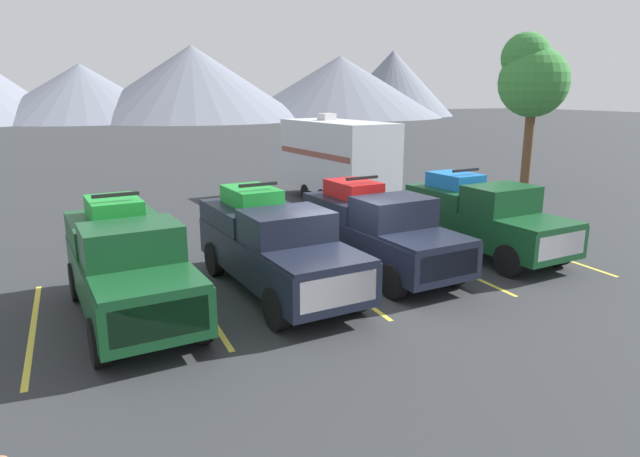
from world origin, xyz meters
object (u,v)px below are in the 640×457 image
object	(u,v)px
pickup_truck_c	(377,229)
camper_trailer_a	(337,156)
pickup_truck_a	(128,263)
pickup_truck_b	(273,243)
pickup_truck_d	(482,216)

from	to	relation	value
pickup_truck_c	camper_trailer_a	world-z (taller)	camper_trailer_a
pickup_truck_a	pickup_truck_c	size ratio (longest dim) A/B	1.00
pickup_truck_a	pickup_truck_b	world-z (taller)	pickup_truck_a
pickup_truck_a	pickup_truck_b	size ratio (longest dim) A/B	0.93
pickup_truck_d	camper_trailer_a	xyz separation A→B (m)	(-0.39, 9.17, 0.86)
pickup_truck_b	camper_trailer_a	xyz separation A→B (m)	(6.41, 9.60, 0.84)
pickup_truck_a	pickup_truck_d	distance (m)	10.26
pickup_truck_b	pickup_truck_c	size ratio (longest dim) A/B	1.08
pickup_truck_c	camper_trailer_a	bearing A→B (deg)	70.49
camper_trailer_a	pickup_truck_b	bearing A→B (deg)	-123.73
pickup_truck_d	camper_trailer_a	size ratio (longest dim) A/B	0.74
pickup_truck_b	pickup_truck_c	bearing A→B (deg)	6.29
pickup_truck_a	camper_trailer_a	size ratio (longest dim) A/B	0.75
camper_trailer_a	pickup_truck_c	bearing A→B (deg)	-109.51
pickup_truck_d	pickup_truck_b	bearing A→B (deg)	-176.44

